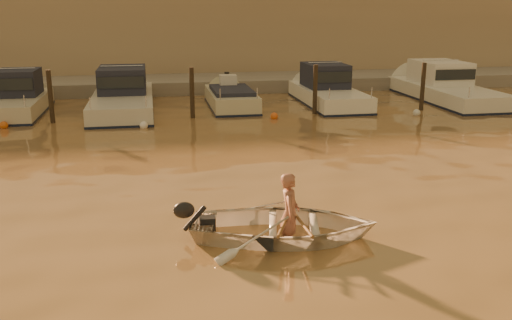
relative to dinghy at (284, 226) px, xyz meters
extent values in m
plane|color=brown|center=(-0.63, -1.44, -0.25)|extent=(160.00, 160.00, 0.00)
imported|color=silver|center=(0.00, 0.00, 0.00)|extent=(4.00, 3.22, 0.74)
imported|color=#9B604D|center=(0.10, -0.02, 0.25)|extent=(0.50, 0.65, 1.60)
cylinder|color=brown|center=(0.24, -0.05, 0.17)|extent=(0.06, 2.10, 0.13)
cylinder|color=brown|center=(0.05, -0.01, 0.17)|extent=(0.84, 1.97, 0.13)
cylinder|color=#2D2319|center=(-6.13, 12.36, 0.65)|extent=(0.18, 0.18, 2.20)
cylinder|color=#2D2319|center=(-0.83, 12.36, 0.65)|extent=(0.18, 0.18, 2.20)
cylinder|color=#2D2319|center=(4.17, 12.36, 0.65)|extent=(0.18, 0.18, 2.20)
cylinder|color=#2D2319|center=(8.87, 12.36, 0.65)|extent=(0.18, 0.18, 2.20)
sphere|color=#CC5918|center=(-7.73, 11.68, -0.15)|extent=(0.30, 0.30, 0.30)
sphere|color=white|center=(-2.72, 10.76, -0.15)|extent=(0.30, 0.30, 0.30)
sphere|color=#DE5B1A|center=(2.31, 11.61, -0.15)|extent=(0.30, 0.30, 0.30)
sphere|color=silver|center=(8.14, 11.26, -0.15)|extent=(0.30, 0.30, 0.30)
cube|color=gray|center=(-0.63, 20.06, -0.10)|extent=(52.00, 4.00, 1.00)
cube|color=#9E8466|center=(-0.63, 25.56, 2.15)|extent=(46.00, 7.00, 4.80)
camera|label=1|loc=(-2.38, -9.94, 4.10)|focal=40.00mm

